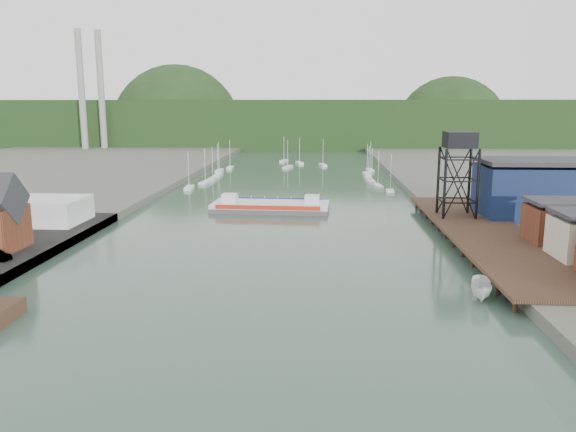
# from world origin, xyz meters

# --- Properties ---
(ground) EXTENTS (600.00, 600.00, 0.00)m
(ground) POSITION_xyz_m (0.00, 0.00, 0.00)
(ground) COLOR #314C3F
(ground) RESTS_ON ground
(east_pier) EXTENTS (14.00, 70.00, 2.45)m
(east_pier) POSITION_xyz_m (37.00, 45.00, 1.90)
(east_pier) COLOR black
(east_pier) RESTS_ON ground
(white_shed) EXTENTS (18.00, 12.00, 4.50)m
(white_shed) POSITION_xyz_m (-44.00, 50.00, 3.85)
(white_shed) COLOR silver
(white_shed) RESTS_ON west_quay
(lift_tower) EXTENTS (6.50, 6.50, 16.00)m
(lift_tower) POSITION_xyz_m (35.00, 58.00, 15.65)
(lift_tower) COLOR black
(lift_tower) RESTS_ON east_pier
(blue_shed) EXTENTS (20.50, 14.50, 11.30)m
(blue_shed) POSITION_xyz_m (50.00, 60.00, 7.06)
(blue_shed) COLOR #0D1C3C
(blue_shed) RESTS_ON east_land
(marina_sailboats) EXTENTS (57.71, 92.65, 0.90)m
(marina_sailboats) POSITION_xyz_m (0.08, 138.46, 0.35)
(marina_sailboats) COLOR silver
(marina_sailboats) RESTS_ON ground
(smokestacks) EXTENTS (11.20, 8.20, 60.00)m
(smokestacks) POSITION_xyz_m (-106.00, 232.50, 30.00)
(smokestacks) COLOR gray
(smokestacks) RESTS_ON ground
(distant_hills) EXTENTS (500.00, 120.00, 80.00)m
(distant_hills) POSITION_xyz_m (-3.98, 301.35, 10.38)
(distant_hills) COLOR #1D3115
(distant_hills) RESTS_ON ground
(chain_ferry) EXTENTS (26.09, 11.57, 3.69)m
(chain_ferry) POSITION_xyz_m (-1.96, 72.54, 1.06)
(chain_ferry) COLOR #4D4C4F
(chain_ferry) RESTS_ON ground
(motorboat) EXTENTS (3.77, 6.73, 2.46)m
(motorboat) POSITION_xyz_m (28.38, 16.12, 1.23)
(motorboat) COLOR silver
(motorboat) RESTS_ON ground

